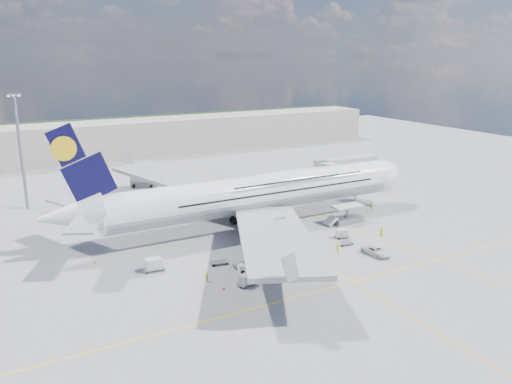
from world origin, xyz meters
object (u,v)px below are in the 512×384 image
dolly_row_c (244,265)px  crew_tug (338,248)px  cone_wing_left_inner (179,203)px  catering_truck_outer (144,180)px  crew_nose (368,211)px  cone_nose (392,192)px  cone_wing_left_outer (151,208)px  crew_van (382,231)px  dolly_row_b (219,262)px  dolly_nose_near (342,233)px  service_van (376,251)px  catering_truck_inner (165,202)px  cone_tail (95,262)px  cone_wing_right_inner (268,235)px  light_mast (21,151)px  dolly_row_a (246,279)px  crew_loader (371,207)px  dolly_nose_far (345,243)px  baggage_tug (247,267)px  airliner (259,192)px  crew_wing (207,277)px  cargo_loader (346,217)px  jet_bridge (343,167)px  cone_wing_right_outer (224,288)px  dolly_back (154,264)px

dolly_row_c → crew_tug: bearing=-12.9°
cone_wing_left_inner → dolly_row_c: bearing=-94.6°
catering_truck_outer → crew_nose: 58.03m
cone_nose → cone_wing_left_outer: bearing=164.4°
crew_van → cone_wing_left_outer: size_ratio=3.40×
dolly_row_b → dolly_nose_near: 25.41m
dolly_row_c → service_van: bearing=-19.9°
catering_truck_inner → cone_tail: catering_truck_inner is taller
crew_nose → cone_nose: crew_nose is taller
cone_wing_right_inner → cone_tail: bearing=175.1°
light_mast → dolly_row_b: 56.46m
dolly_row_a → crew_nose: dolly_row_a is taller
crew_loader → cone_wing_right_inner: 28.44m
dolly_nose_far → cone_nose: (32.44, 22.44, -0.08)m
catering_truck_outer → baggage_tug: bearing=-56.2°
crew_loader → airliner: bearing=-126.8°
airliner → dolly_nose_near: airliner is taller
light_mast → crew_wing: size_ratio=16.79×
cargo_loader → catering_truck_inner: size_ratio=1.41×
dolly_row_a → crew_nose: (39.24, 18.35, -0.19)m
airliner → cone_wing_left_inner: bearing=112.5°
jet_bridge → crew_loader: bearing=-102.0°
baggage_tug → service_van: (22.73, -4.54, -0.00)m
dolly_nose_near → cone_wing_right_outer: size_ratio=5.23×
airliner → catering_truck_inner: size_ratio=13.12×
cargo_loader → dolly_row_a: cargo_loader is taller
dolly_row_c → catering_truck_inner: (-1.00, 36.14, 1.32)m
dolly_back → service_van: dolly_back is taller
cone_nose → cone_wing_right_inner: 44.34m
dolly_back → cone_wing_right_inner: 24.33m
cone_wing_left_inner → cone_nose: bearing=-18.3°
crew_nose → service_van: bearing=-147.5°
dolly_nose_near → catering_truck_inner: bearing=138.8°
dolly_back → dolly_row_c: bearing=-17.8°
dolly_row_c → dolly_nose_near: 22.51m
cargo_loader → catering_truck_inner: cargo_loader is taller
dolly_nose_far → crew_nose: (15.72, 12.19, 0.43)m
dolly_back → dolly_nose_far: (34.09, -5.62, -0.79)m
dolly_nose_near → crew_tug: (-5.32, -5.78, 0.10)m
jet_bridge → cone_wing_right_inner: size_ratio=34.85×
cone_wing_left_inner → cone_wing_right_inner: (7.33, -28.46, -0.01)m
jet_bridge → catering_truck_inner: bearing=169.1°
jet_bridge → cone_wing_left_inner: size_ratio=33.83×
dolly_back → cone_tail: 10.82m
service_van → dolly_row_a: bearing=172.0°
cone_nose → cone_wing_right_outer: bearing=-154.7°
dolly_row_c → cone_wing_right_outer: (-6.33, -5.81, -0.11)m
dolly_row_b → cone_wing_right_outer: size_ratio=5.56×
dolly_row_a → crew_wing: bearing=123.2°
cone_wing_left_inner → cone_wing_right_outer: cone_wing_left_inner is taller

